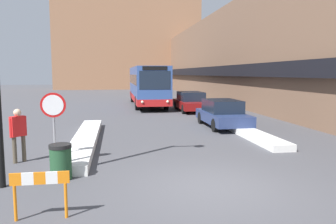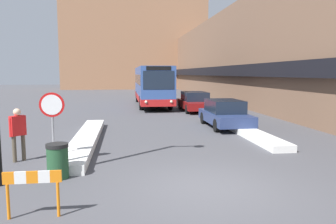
{
  "view_description": "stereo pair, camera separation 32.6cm",
  "coord_description": "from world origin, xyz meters",
  "px_view_note": "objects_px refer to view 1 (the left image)",
  "views": [
    {
      "loc": [
        -2.34,
        -7.57,
        2.81
      ],
      "look_at": [
        -0.33,
        5.04,
        1.31
      ],
      "focal_mm": 35.0,
      "sensor_mm": 36.0,
      "label": 1
    },
    {
      "loc": [
        -2.02,
        -7.62,
        2.81
      ],
      "look_at": [
        -0.33,
        5.04,
        1.31
      ],
      "focal_mm": 35.0,
      "sensor_mm": 36.0,
      "label": 2
    }
  ],
  "objects_px": {
    "pedestrian": "(18,130)",
    "stop_sign": "(53,113)",
    "city_bus": "(147,85)",
    "parked_car_front": "(222,113)",
    "trash_bin": "(61,162)",
    "parked_car_back": "(191,101)",
    "construction_barricade": "(40,186)",
    "street_lamp": "(3,0)"
  },
  "relations": [
    {
      "from": "street_lamp",
      "to": "pedestrian",
      "type": "height_order",
      "value": "street_lamp"
    },
    {
      "from": "parked_car_back",
      "to": "street_lamp",
      "type": "height_order",
      "value": "street_lamp"
    },
    {
      "from": "pedestrian",
      "to": "trash_bin",
      "type": "distance_m",
      "value": 2.57
    },
    {
      "from": "stop_sign",
      "to": "trash_bin",
      "type": "xyz_separation_m",
      "value": [
        0.41,
        -1.52,
        -1.14
      ]
    },
    {
      "from": "stop_sign",
      "to": "trash_bin",
      "type": "relative_size",
      "value": 2.35
    },
    {
      "from": "parked_car_front",
      "to": "construction_barricade",
      "type": "bearing_deg",
      "value": -124.75
    },
    {
      "from": "street_lamp",
      "to": "trash_bin",
      "type": "bearing_deg",
      "value": 21.2
    },
    {
      "from": "city_bus",
      "to": "trash_bin",
      "type": "distance_m",
      "value": 20.48
    },
    {
      "from": "city_bus",
      "to": "street_lamp",
      "type": "xyz_separation_m",
      "value": [
        -5.31,
        -20.42,
        2.69
      ]
    },
    {
      "from": "pedestrian",
      "to": "construction_barricade",
      "type": "relative_size",
      "value": 1.56
    },
    {
      "from": "trash_bin",
      "to": "stop_sign",
      "type": "bearing_deg",
      "value": 105.23
    },
    {
      "from": "parked_car_back",
      "to": "construction_barricade",
      "type": "xyz_separation_m",
      "value": [
        -7.01,
        -17.48,
        -0.06
      ]
    },
    {
      "from": "city_bus",
      "to": "parked_car_back",
      "type": "distance_m",
      "value": 5.83
    },
    {
      "from": "parked_car_back",
      "to": "parked_car_front",
      "type": "bearing_deg",
      "value": -90.0
    },
    {
      "from": "trash_bin",
      "to": "construction_barricade",
      "type": "height_order",
      "value": "trash_bin"
    },
    {
      "from": "parked_car_front",
      "to": "stop_sign",
      "type": "height_order",
      "value": "stop_sign"
    },
    {
      "from": "street_lamp",
      "to": "construction_barricade",
      "type": "relative_size",
      "value": 6.75
    },
    {
      "from": "parked_car_back",
      "to": "street_lamp",
      "type": "distance_m",
      "value": 17.85
    },
    {
      "from": "parked_car_back",
      "to": "trash_bin",
      "type": "distance_m",
      "value": 16.58
    },
    {
      "from": "parked_car_front",
      "to": "parked_car_back",
      "type": "height_order",
      "value": "parked_car_back"
    },
    {
      "from": "street_lamp",
      "to": "construction_barricade",
      "type": "height_order",
      "value": "street_lamp"
    },
    {
      "from": "city_bus",
      "to": "parked_car_front",
      "type": "xyz_separation_m",
      "value": [
        2.81,
        -12.36,
        -1.11
      ]
    },
    {
      "from": "parked_car_back",
      "to": "pedestrian",
      "type": "distance_m",
      "value": 15.65
    },
    {
      "from": "parked_car_front",
      "to": "trash_bin",
      "type": "xyz_separation_m",
      "value": [
        -7.03,
        -7.64,
        -0.24
      ]
    },
    {
      "from": "city_bus",
      "to": "stop_sign",
      "type": "relative_size",
      "value": 5.29
    },
    {
      "from": "trash_bin",
      "to": "parked_car_back",
      "type": "bearing_deg",
      "value": 64.91
    },
    {
      "from": "pedestrian",
      "to": "trash_bin",
      "type": "height_order",
      "value": "pedestrian"
    },
    {
      "from": "parked_car_back",
      "to": "trash_bin",
      "type": "height_order",
      "value": "parked_car_back"
    },
    {
      "from": "parked_car_back",
      "to": "construction_barricade",
      "type": "distance_m",
      "value": 18.84
    },
    {
      "from": "street_lamp",
      "to": "stop_sign",
      "type": "bearing_deg",
      "value": 70.85
    },
    {
      "from": "city_bus",
      "to": "parked_car_front",
      "type": "distance_m",
      "value": 12.72
    },
    {
      "from": "stop_sign",
      "to": "construction_barricade",
      "type": "height_order",
      "value": "stop_sign"
    },
    {
      "from": "street_lamp",
      "to": "pedestrian",
      "type": "xyz_separation_m",
      "value": [
        -0.49,
        2.37,
        -3.49
      ]
    },
    {
      "from": "pedestrian",
      "to": "construction_barricade",
      "type": "bearing_deg",
      "value": -113.21
    },
    {
      "from": "pedestrian",
      "to": "stop_sign",
      "type": "bearing_deg",
      "value": -63.2
    },
    {
      "from": "construction_barricade",
      "to": "trash_bin",
      "type": "bearing_deg",
      "value": 90.41
    },
    {
      "from": "stop_sign",
      "to": "pedestrian",
      "type": "height_order",
      "value": "stop_sign"
    },
    {
      "from": "trash_bin",
      "to": "parked_car_front",
      "type": "bearing_deg",
      "value": 47.38
    },
    {
      "from": "construction_barricade",
      "to": "parked_car_back",
      "type": "bearing_deg",
      "value": 68.15
    },
    {
      "from": "city_bus",
      "to": "parked_car_back",
      "type": "xyz_separation_m",
      "value": [
        2.81,
        -4.99,
        -1.1
      ]
    },
    {
      "from": "street_lamp",
      "to": "pedestrian",
      "type": "bearing_deg",
      "value": 101.66
    },
    {
      "from": "parked_car_front",
      "to": "street_lamp",
      "type": "distance_m",
      "value": 12.05
    }
  ]
}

